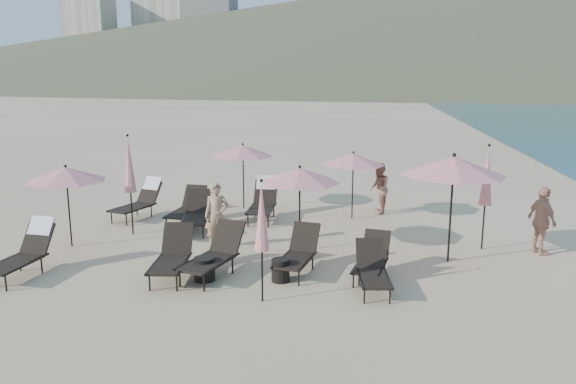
# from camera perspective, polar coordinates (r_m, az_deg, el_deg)

# --- Properties ---
(ground) EXTENTS (800.00, 800.00, 0.00)m
(ground) POSITION_cam_1_polar(r_m,az_deg,el_deg) (11.83, -0.97, -8.76)
(ground) COLOR #D6BA8C
(ground) RESTS_ON ground
(volcanic_headland) EXTENTS (690.00, 690.00, 55.00)m
(volcanic_headland) POSITION_cam_1_polar(r_m,az_deg,el_deg) (321.96, 21.28, 15.13)
(volcanic_headland) COLOR brown
(volcanic_headland) RESTS_ON ground
(hotel_skyline) EXTENTS (109.00, 82.00, 55.00)m
(hotel_skyline) POSITION_cam_1_polar(r_m,az_deg,el_deg) (298.49, -11.02, 15.57)
(hotel_skyline) COLOR beige
(hotel_skyline) RESTS_ON ground
(lounger_0) EXTENTS (0.82, 1.83, 1.10)m
(lounger_0) POSITION_cam_1_polar(r_m,az_deg,el_deg) (13.11, -25.23, -5.41)
(lounger_0) COLOR black
(lounger_0) RESTS_ON ground
(lounger_1) EXTENTS (0.83, 1.78, 0.99)m
(lounger_1) POSITION_cam_1_polar(r_m,az_deg,el_deg) (12.02, -11.69, -6.34)
(lounger_1) COLOR black
(lounger_1) RESTS_ON ground
(lounger_2) EXTENTS (1.16, 1.92, 1.04)m
(lounger_2) POSITION_cam_1_polar(r_m,az_deg,el_deg) (11.92, -7.53, -6.23)
(lounger_2) COLOR black
(lounger_2) RESTS_ON ground
(lounger_3) EXTENTS (0.90, 1.71, 0.93)m
(lounger_3) POSITION_cam_1_polar(r_m,az_deg,el_deg) (12.04, 1.02, -6.17)
(lounger_3) COLOR black
(lounger_3) RESTS_ON ground
(lounger_4) EXTENTS (0.75, 1.57, 0.87)m
(lounger_4) POSITION_cam_1_polar(r_m,az_deg,el_deg) (11.24, 8.60, -7.83)
(lounger_4) COLOR black
(lounger_4) RESTS_ON ground
(lounger_5) EXTENTS (0.84, 1.59, 0.87)m
(lounger_5) POSITION_cam_1_polar(r_m,az_deg,el_deg) (11.88, 8.53, -6.73)
(lounger_5) COLOR black
(lounger_5) RESTS_ON ground
(lounger_6) EXTENTS (1.15, 1.90, 1.12)m
(lounger_6) POSITION_cam_1_polar(r_m,az_deg,el_deg) (17.12, -14.82, -0.76)
(lounger_6) COLOR black
(lounger_6) RESTS_ON ground
(lounger_7) EXTENTS (0.82, 1.76, 0.98)m
(lounger_7) POSITION_cam_1_polar(r_m,az_deg,el_deg) (16.16, -10.20, -1.56)
(lounger_7) COLOR black
(lounger_7) RESTS_ON ground
(lounger_8) EXTENTS (0.95, 1.84, 1.01)m
(lounger_8) POSITION_cam_1_polar(r_m,az_deg,el_deg) (15.41, -9.31, -2.15)
(lounger_8) COLOR black
(lounger_8) RESTS_ON ground
(lounger_9) EXTENTS (0.74, 1.89, 1.17)m
(lounger_9) POSITION_cam_1_polar(r_m,az_deg,el_deg) (16.41, -2.53, -0.83)
(lounger_9) COLOR black
(lounger_9) RESTS_ON ground
(umbrella_open_0) EXTENTS (1.90, 1.90, 2.04)m
(umbrella_open_0) POSITION_cam_1_polar(r_m,az_deg,el_deg) (14.52, -21.62, 1.69)
(umbrella_open_0) COLOR black
(umbrella_open_0) RESTS_ON ground
(umbrella_open_1) EXTENTS (1.93, 1.93, 2.08)m
(umbrella_open_1) POSITION_cam_1_polar(r_m,az_deg,el_deg) (13.17, 1.20, 1.70)
(umbrella_open_1) COLOR black
(umbrella_open_1) RESTS_ON ground
(umbrella_open_2) EXTENTS (2.31, 2.31, 2.49)m
(umbrella_open_2) POSITION_cam_1_polar(r_m,az_deg,el_deg) (12.82, 16.47, 2.56)
(umbrella_open_2) COLOR black
(umbrella_open_2) RESTS_ON ground
(umbrella_open_3) EXTENTS (1.93, 1.93, 2.07)m
(umbrella_open_3) POSITION_cam_1_polar(r_m,az_deg,el_deg) (17.51, -4.60, 4.20)
(umbrella_open_3) COLOR black
(umbrella_open_3) RESTS_ON ground
(umbrella_open_4) EXTENTS (1.85, 1.85, 2.00)m
(umbrella_open_4) POSITION_cam_1_polar(r_m,az_deg,el_deg) (16.31, 6.65, 3.34)
(umbrella_open_4) COLOR black
(umbrella_open_4) RESTS_ON ground
(umbrella_closed_0) EXTENTS (0.27, 0.27, 2.34)m
(umbrella_closed_0) POSITION_cam_1_polar(r_m,az_deg,el_deg) (10.20, -2.70, -2.58)
(umbrella_closed_0) COLOR black
(umbrella_closed_0) RESTS_ON ground
(umbrella_closed_1) EXTENTS (0.30, 0.30, 2.57)m
(umbrella_closed_1) POSITION_cam_1_polar(r_m,az_deg,el_deg) (14.09, 19.55, 1.48)
(umbrella_closed_1) COLOR black
(umbrella_closed_1) RESTS_ON ground
(umbrella_closed_2) EXTENTS (0.31, 0.31, 2.66)m
(umbrella_closed_2) POSITION_cam_1_polar(r_m,az_deg,el_deg) (15.13, -15.84, 2.64)
(umbrella_closed_2) COLOR black
(umbrella_closed_2) RESTS_ON ground
(side_table_0) EXTENTS (0.44, 0.44, 0.48)m
(side_table_0) POSITION_cam_1_polar(r_m,az_deg,el_deg) (11.78, -8.50, -7.74)
(side_table_0) COLOR black
(side_table_0) RESTS_ON ground
(side_table_1) EXTENTS (0.38, 0.38, 0.48)m
(side_table_1) POSITION_cam_1_polar(r_m,az_deg,el_deg) (11.59, -0.77, -7.94)
(side_table_1) COLOR black
(side_table_1) RESTS_ON ground
(beachgoer_a) EXTENTS (0.67, 0.53, 1.61)m
(beachgoer_a) POSITION_cam_1_polar(r_m,az_deg,el_deg) (13.72, -7.26, -2.40)
(beachgoer_a) COLOR #A67B5A
(beachgoer_a) RESTS_ON ground
(beachgoer_b) EXTENTS (0.62, 0.78, 1.55)m
(beachgoer_b) POSITION_cam_1_polar(r_m,az_deg,el_deg) (17.19, 9.21, 0.36)
(beachgoer_b) COLOR #AC6F59
(beachgoer_b) RESTS_ON ground
(beachgoer_c) EXTENTS (0.69, 1.03, 1.62)m
(beachgoer_c) POSITION_cam_1_polar(r_m,az_deg,el_deg) (14.41, 24.40, -2.68)
(beachgoer_c) COLOR tan
(beachgoer_c) RESTS_ON ground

